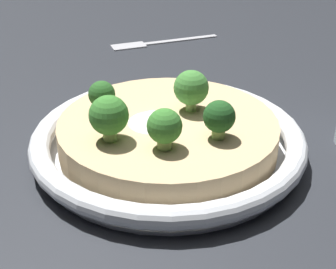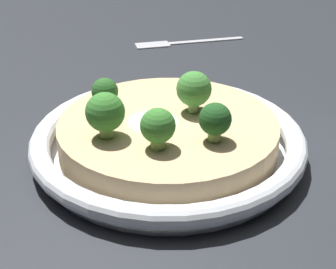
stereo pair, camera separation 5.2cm
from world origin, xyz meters
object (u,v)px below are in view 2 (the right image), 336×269
(risotto_bowl, at_px, (168,139))
(broccoli_back, at_px, (215,120))
(broccoli_back_left, at_px, (197,91))
(broccoli_front, at_px, (105,93))
(broccoli_back_right, at_px, (158,127))
(broccoli_front_right, at_px, (105,113))
(fork_utensil, at_px, (178,42))

(risotto_bowl, relative_size, broccoli_back, 7.42)
(broccoli_back_left, bearing_deg, risotto_bowl, -7.05)
(broccoli_front, distance_m, broccoli_back_left, 0.09)
(broccoli_front, relative_size, broccoli_back, 0.94)
(broccoli_back_right, relative_size, broccoli_back_left, 0.89)
(broccoli_front_right, distance_m, broccoli_back, 0.10)
(broccoli_front, relative_size, broccoli_front_right, 0.80)
(risotto_bowl, distance_m, broccoli_back_left, 0.06)
(broccoli_front_right, xyz_separation_m, fork_utensil, (-0.30, -0.24, -0.06))
(broccoli_back_right, height_order, broccoli_back_left, broccoli_back_left)
(fork_utensil, bearing_deg, broccoli_back, 80.55)
(broccoli_back, distance_m, fork_utensil, 0.39)
(broccoli_back, relative_size, fork_utensil, 0.22)
(broccoli_back, xyz_separation_m, broccoli_back_left, (-0.03, -0.05, 0.00))
(broccoli_front_right, distance_m, broccoli_back_left, 0.10)
(broccoli_front_right, bearing_deg, broccoli_back, 136.24)
(fork_utensil, bearing_deg, broccoli_back_right, 72.92)
(fork_utensil, bearing_deg, broccoli_front, 62.48)
(fork_utensil, bearing_deg, risotto_bowl, 73.87)
(risotto_bowl, height_order, broccoli_front_right, broccoli_front_right)
(broccoli_back_left, bearing_deg, broccoli_front, -42.88)
(broccoli_back, height_order, broccoli_back_left, broccoli_back_left)
(risotto_bowl, xyz_separation_m, broccoli_back_left, (-0.03, 0.00, 0.05))
(risotto_bowl, relative_size, broccoli_front_right, 6.28)
(broccoli_back, bearing_deg, broccoli_back_left, -115.87)
(broccoli_back, bearing_deg, risotto_bowl, -81.89)
(broccoli_front, height_order, broccoli_back_right, broccoli_back_right)
(broccoli_front_right, bearing_deg, broccoli_back_left, 170.44)
(broccoli_back_right, bearing_deg, fork_utensil, -133.30)
(broccoli_back_left, xyz_separation_m, fork_utensil, (-0.20, -0.26, -0.06))
(broccoli_front_right, height_order, broccoli_back_left, broccoli_front_right)
(broccoli_back_left, height_order, fork_utensil, broccoli_back_left)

